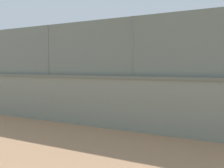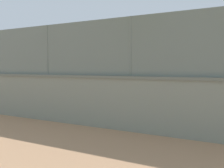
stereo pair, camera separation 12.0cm
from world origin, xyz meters
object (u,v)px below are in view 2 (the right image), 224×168
at_px(player_near_wall_returning, 126,78).
at_px(player_at_service_line, 91,83).
at_px(player_crossing_court, 122,89).
at_px(sports_ball, 131,77).

distance_m(player_near_wall_returning, player_at_service_line, 5.49).
bearing_deg(player_crossing_court, player_near_wall_returning, -68.80).
height_order(player_near_wall_returning, player_at_service_line, player_near_wall_returning).
xyz_separation_m(player_crossing_court, sports_ball, (1.95, -5.95, 0.28)).
bearing_deg(player_at_service_line, player_near_wall_returning, -88.03).
relative_size(player_near_wall_returning, sports_ball, 23.86).
bearing_deg(sports_ball, player_near_wall_returning, -57.94).
xyz_separation_m(player_near_wall_returning, player_at_service_line, (-0.19, 5.49, -0.04)).
distance_m(player_near_wall_returning, player_crossing_court, 7.98).
relative_size(player_at_service_line, player_crossing_court, 1.05).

